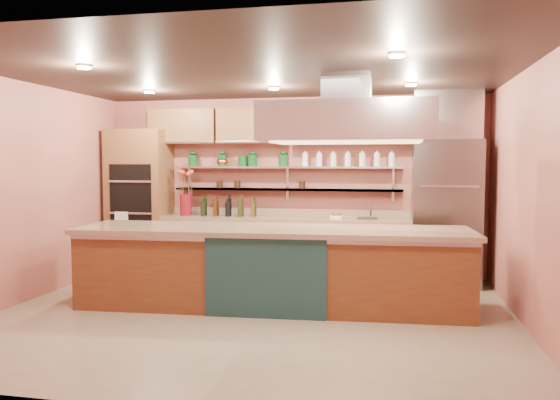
% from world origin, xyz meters
% --- Properties ---
extents(floor, '(6.00, 5.00, 0.02)m').
position_xyz_m(floor, '(0.00, 0.00, -0.01)').
color(floor, gray).
rests_on(floor, ground).
extents(ceiling, '(6.00, 5.00, 0.02)m').
position_xyz_m(ceiling, '(0.00, 0.00, 2.80)').
color(ceiling, black).
rests_on(ceiling, wall_back).
extents(wall_back, '(6.00, 0.04, 2.80)m').
position_xyz_m(wall_back, '(0.00, 2.50, 1.40)').
color(wall_back, '#A85A4F').
rests_on(wall_back, floor).
extents(wall_front, '(6.00, 0.04, 2.80)m').
position_xyz_m(wall_front, '(0.00, -2.50, 1.40)').
color(wall_front, '#A85A4F').
rests_on(wall_front, floor).
extents(wall_left, '(0.04, 5.00, 2.80)m').
position_xyz_m(wall_left, '(-3.00, 0.00, 1.40)').
color(wall_left, '#A85A4F').
rests_on(wall_left, floor).
extents(wall_right, '(0.04, 5.00, 2.80)m').
position_xyz_m(wall_right, '(3.00, 0.00, 1.40)').
color(wall_right, '#A85A4F').
rests_on(wall_right, floor).
extents(oven_stack, '(0.95, 0.64, 2.30)m').
position_xyz_m(oven_stack, '(-2.45, 2.18, 1.15)').
color(oven_stack, brown).
rests_on(oven_stack, floor).
extents(refrigerator, '(0.95, 0.72, 2.10)m').
position_xyz_m(refrigerator, '(2.35, 2.14, 1.05)').
color(refrigerator, slate).
rests_on(refrigerator, floor).
extents(back_counter, '(3.84, 0.64, 0.93)m').
position_xyz_m(back_counter, '(-0.05, 2.20, 0.47)').
color(back_counter, '#A18560').
rests_on(back_counter, floor).
extents(wall_shelf_lower, '(3.60, 0.26, 0.03)m').
position_xyz_m(wall_shelf_lower, '(-0.05, 2.37, 1.35)').
color(wall_shelf_lower, silver).
rests_on(wall_shelf_lower, wall_back).
extents(wall_shelf_upper, '(3.60, 0.26, 0.03)m').
position_xyz_m(wall_shelf_upper, '(-0.05, 2.37, 1.70)').
color(wall_shelf_upper, silver).
rests_on(wall_shelf_upper, wall_back).
extents(upper_cabinets, '(4.60, 0.36, 0.55)m').
position_xyz_m(upper_cabinets, '(0.00, 2.32, 2.35)').
color(upper_cabinets, brown).
rests_on(upper_cabinets, wall_back).
extents(range_hood, '(2.00, 1.00, 0.45)m').
position_xyz_m(range_hood, '(1.05, 0.42, 2.25)').
color(range_hood, silver).
rests_on(range_hood, ceiling).
extents(ceiling_downlights, '(4.00, 2.80, 0.02)m').
position_xyz_m(ceiling_downlights, '(0.00, 0.20, 2.77)').
color(ceiling_downlights, '#FFE5A5').
rests_on(ceiling_downlights, ceiling).
extents(island, '(4.75, 1.30, 0.98)m').
position_xyz_m(island, '(0.15, 0.42, 0.49)').
color(island, brown).
rests_on(island, floor).
extents(flower_vase, '(0.23, 0.23, 0.34)m').
position_xyz_m(flower_vase, '(-1.64, 2.15, 1.10)').
color(flower_vase, maroon).
rests_on(flower_vase, back_counter).
extents(oil_bottle_cluster, '(0.96, 0.63, 0.30)m').
position_xyz_m(oil_bottle_cluster, '(-0.94, 2.15, 1.08)').
color(oil_bottle_cluster, black).
rests_on(oil_bottle_cluster, back_counter).
extents(kitchen_scale, '(0.18, 0.14, 0.10)m').
position_xyz_m(kitchen_scale, '(0.76, 2.15, 0.98)').
color(kitchen_scale, white).
rests_on(kitchen_scale, back_counter).
extents(bar_faucet, '(0.03, 0.03, 0.23)m').
position_xyz_m(bar_faucet, '(1.27, 2.25, 1.04)').
color(bar_faucet, silver).
rests_on(bar_faucet, back_counter).
extents(copper_kettle, '(0.21, 0.21, 0.13)m').
position_xyz_m(copper_kettle, '(-1.10, 2.37, 1.78)').
color(copper_kettle, '#C2652C').
rests_on(copper_kettle, wall_shelf_upper).
extents(green_canister, '(0.15, 0.15, 0.16)m').
position_xyz_m(green_canister, '(-0.76, 2.37, 1.80)').
color(green_canister, '#0D4119').
rests_on(green_canister, wall_shelf_upper).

